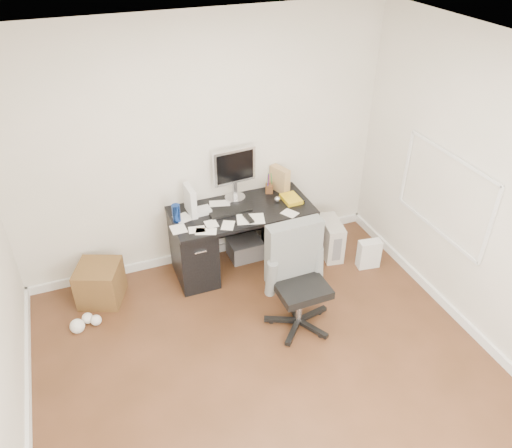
{
  "coord_description": "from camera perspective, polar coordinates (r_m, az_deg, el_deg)",
  "views": [
    {
      "loc": [
        -1.18,
        -2.57,
        3.55
      ],
      "look_at": [
        0.29,
        1.2,
        0.84
      ],
      "focal_mm": 35.0,
      "sensor_mm": 36.0,
      "label": 1
    }
  ],
  "objects": [
    {
      "name": "office_chair",
      "position": [
        4.67,
        5.14,
        -6.55
      ],
      "size": [
        0.62,
        0.62,
        1.08
      ],
      "primitive_type": null,
      "rotation": [
        0.0,
        0.0,
        0.02
      ],
      "color": "#585A57",
      "rests_on": "ground"
    },
    {
      "name": "pc_tower",
      "position": [
        5.81,
        8.55,
        -1.61
      ],
      "size": [
        0.27,
        0.47,
        0.44
      ],
      "primitive_type": "cube",
      "rotation": [
        0.0,
        0.0,
        -0.18
      ],
      "color": "#A9A499",
      "rests_on": "ground"
    },
    {
      "name": "magazine_file",
      "position": [
        5.56,
        2.73,
        5.13
      ],
      "size": [
        0.2,
        0.27,
        0.28
      ],
      "primitive_type": "cube",
      "rotation": [
        0.0,
        0.0,
        0.36
      ],
      "color": "#A77B51",
      "rests_on": "desk"
    },
    {
      "name": "white_binder",
      "position": [
        5.17,
        -7.53,
        2.67
      ],
      "size": [
        0.14,
        0.27,
        0.31
      ],
      "primitive_type": "cube",
      "rotation": [
        0.0,
        0.0,
        0.05
      ],
      "color": "silver",
      "rests_on": "desk"
    },
    {
      "name": "keyboard",
      "position": [
        5.23,
        -2.97,
        1.48
      ],
      "size": [
        0.45,
        0.16,
        0.03
      ],
      "primitive_type": "cube",
      "rotation": [
        0.0,
        0.0,
        0.03
      ],
      "color": "black",
      "rests_on": "desk"
    },
    {
      "name": "shopping_bag",
      "position": [
        5.74,
        12.78,
        -3.36
      ],
      "size": [
        0.27,
        0.21,
        0.34
      ],
      "primitive_type": "cube",
      "rotation": [
        0.0,
        0.0,
        -0.14
      ],
      "color": "silver",
      "rests_on": "ground"
    },
    {
      "name": "paper_remote",
      "position": [
        5.11,
        -0.62,
        0.68
      ],
      "size": [
        0.33,
        0.29,
        0.02
      ],
      "primitive_type": null,
      "rotation": [
        0.0,
        0.0,
        -0.27
      ],
      "color": "white",
      "rests_on": "desk"
    },
    {
      "name": "lcd_monitor",
      "position": [
        5.33,
        -2.48,
        5.7
      ],
      "size": [
        0.49,
        0.31,
        0.6
      ],
      "primitive_type": null,
      "rotation": [
        0.0,
        0.0,
        0.09
      ],
      "color": "silver",
      "rests_on": "desk"
    },
    {
      "name": "room_shell",
      "position": [
        3.44,
        3.07,
        0.31
      ],
      "size": [
        4.02,
        4.02,
        2.71
      ],
      "color": "beige",
      "rests_on": "ground"
    },
    {
      "name": "desk",
      "position": [
        5.47,
        -1.61,
        -1.4
      ],
      "size": [
        1.5,
        0.7,
        0.75
      ],
      "color": "black",
      "rests_on": "ground"
    },
    {
      "name": "ground",
      "position": [
        4.54,
        2.18,
        -17.72
      ],
      "size": [
        4.0,
        4.0,
        0.0
      ],
      "primitive_type": "plane",
      "color": "#412715",
      "rests_on": "ground"
    },
    {
      "name": "wicker_basket",
      "position": [
        5.39,
        -17.39,
        -6.45
      ],
      "size": [
        0.54,
        0.54,
        0.42
      ],
      "primitive_type": "cube",
      "rotation": [
        0.0,
        0.0,
        -0.39
      ],
      "color": "#4C3616",
      "rests_on": "ground"
    },
    {
      "name": "travel_mug",
      "position": [
        5.1,
        -9.1,
        1.24
      ],
      "size": [
        0.11,
        0.11,
        0.19
      ],
      "primitive_type": "cylinder",
      "rotation": [
        0.0,
        0.0,
        -0.39
      ],
      "color": "navy",
      "rests_on": "desk"
    },
    {
      "name": "yellow_book",
      "position": [
        5.43,
        4.1,
        2.9
      ],
      "size": [
        0.2,
        0.25,
        0.04
      ],
      "primitive_type": "cube",
      "rotation": [
        0.0,
        0.0,
        0.03
      ],
      "color": "yellow",
      "rests_on": "desk"
    },
    {
      "name": "loose_papers",
      "position": [
        5.18,
        -3.56,
        1.01
      ],
      "size": [
        1.1,
        0.6,
        0.0
      ],
      "primitive_type": null,
      "color": "white",
      "rests_on": "desk"
    },
    {
      "name": "computer_mouse",
      "position": [
        5.39,
        2.45,
        2.84
      ],
      "size": [
        0.08,
        0.08,
        0.07
      ],
      "primitive_type": "sphere",
      "rotation": [
        0.0,
        0.0,
        -0.16
      ],
      "color": "silver",
      "rests_on": "desk"
    },
    {
      "name": "desk_printer",
      "position": [
        5.78,
        -1.24,
        -2.8
      ],
      "size": [
        0.38,
        0.31,
        0.22
      ],
      "primitive_type": "cube",
      "rotation": [
        0.0,
        0.0,
        0.01
      ],
      "color": "slate",
      "rests_on": "ground"
    },
    {
      "name": "pen_cup",
      "position": [
        5.52,
        1.52,
        4.71
      ],
      "size": [
        0.13,
        0.13,
        0.24
      ],
      "primitive_type": null,
      "rotation": [
        0.0,
        0.0,
        -0.37
      ],
      "color": "brown",
      "rests_on": "desk"
    }
  ]
}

